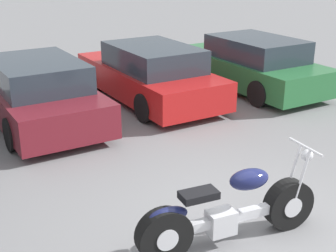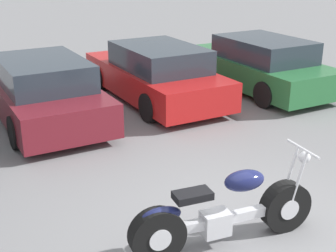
# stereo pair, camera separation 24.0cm
# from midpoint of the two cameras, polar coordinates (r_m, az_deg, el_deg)

# --- Properties ---
(ground_plane) EXTENTS (60.00, 60.00, 0.00)m
(ground_plane) POSITION_cam_midpoint_polar(r_m,az_deg,el_deg) (6.23, 9.31, -12.59)
(ground_plane) COLOR slate
(motorcycle) EXTENTS (2.41, 0.74, 1.12)m
(motorcycle) POSITION_cam_midpoint_polar(r_m,az_deg,el_deg) (5.75, 6.09, -10.50)
(motorcycle) COLOR black
(motorcycle) RESTS_ON ground_plane
(parked_car_maroon) EXTENTS (1.89, 4.51, 1.34)m
(parked_car_maroon) POSITION_cam_midpoint_polar(r_m,az_deg,el_deg) (10.13, -16.43, 4.01)
(parked_car_maroon) COLOR maroon
(parked_car_maroon) RESTS_ON ground_plane
(parked_car_red) EXTENTS (1.89, 4.51, 1.34)m
(parked_car_red) POSITION_cam_midpoint_polar(r_m,az_deg,el_deg) (11.19, -2.91, 6.35)
(parked_car_red) COLOR red
(parked_car_red) RESTS_ON ground_plane
(parked_car_green) EXTENTS (1.89, 4.51, 1.34)m
(parked_car_green) POSITION_cam_midpoint_polar(r_m,az_deg,el_deg) (12.34, 9.46, 7.45)
(parked_car_green) COLOR #286B38
(parked_car_green) RESTS_ON ground_plane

